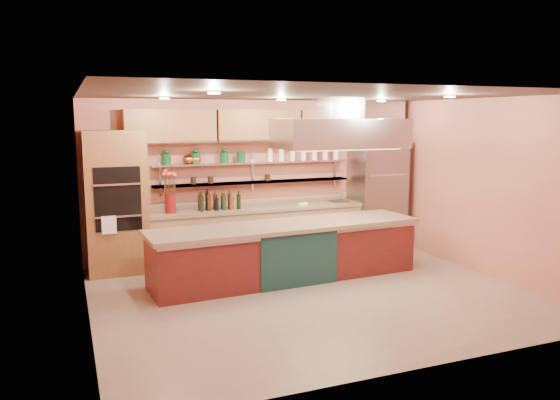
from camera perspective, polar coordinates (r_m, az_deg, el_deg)
name	(u,v)px	position (r m, az deg, el deg)	size (l,w,h in m)	color
floor	(312,295)	(7.90, 3.39, -9.89)	(6.00, 5.00, 0.02)	gray
ceiling	(314,95)	(7.50, 3.58, 10.92)	(6.00, 5.00, 0.02)	black
wall_back	(255,179)	(9.88, -2.67, 2.25)	(6.00, 0.04, 2.80)	#C7725E
wall_front	(423,233)	(5.45, 14.70, -3.32)	(6.00, 0.04, 2.80)	#C7725E
wall_left	(84,211)	(6.88, -19.80, -1.09)	(0.04, 5.00, 2.80)	#C7725E
wall_right	(485,187)	(9.24, 20.59, 1.26)	(0.04, 5.00, 2.80)	#C7725E
oven_stack	(116,203)	(9.10, -16.74, -0.25)	(0.95, 0.64, 2.30)	#8E5D33
refrigerator	(377,194)	(10.60, 10.10, 0.66)	(0.95, 0.72, 2.10)	gray
back_counter	(258,233)	(9.73, -2.34, -3.42)	(3.84, 0.64, 0.93)	#A27C61
wall_shelf_lower	(254,182)	(9.74, -2.70, 1.87)	(3.60, 0.26, 0.03)	#B3B6BA
wall_shelf_upper	(254,163)	(9.71, -2.71, 3.92)	(3.60, 0.26, 0.03)	#B3B6BA
upper_cabinets	(258,126)	(9.64, -2.36, 7.76)	(4.60, 0.36, 0.55)	#8E5D33
range_hood	(340,133)	(8.62, 6.28, 6.94)	(2.00, 1.00, 0.45)	#B3B6BA
ceiling_downlights	(308,98)	(7.68, 2.94, 10.65)	(4.00, 2.80, 0.02)	#FFE5A5
island	(286,252)	(8.49, 0.67, -5.42)	(4.19, 0.91, 0.87)	maroon
flower_vase	(170,204)	(9.18, -11.39, -0.37)	(0.18, 0.18, 0.31)	maroon
oil_bottle_cluster	(220,203)	(9.37, -6.33, -0.27)	(0.77, 0.22, 0.25)	black
kitchen_scale	(302,202)	(9.90, 2.36, -0.22)	(0.16, 0.12, 0.09)	white
bar_faucet	(341,196)	(10.34, 6.41, 0.44)	(0.03, 0.03, 0.20)	silver
copper_kettle	(188,159)	(9.39, -9.59, 4.21)	(0.19, 0.19, 0.16)	orange
green_canister	(241,157)	(9.62, -4.09, 4.49)	(0.15, 0.15, 0.18)	#0E421C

